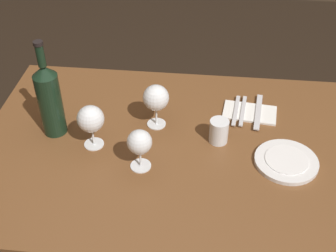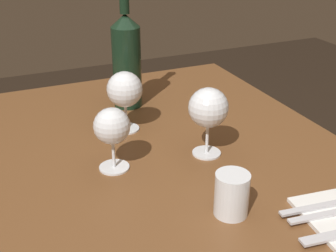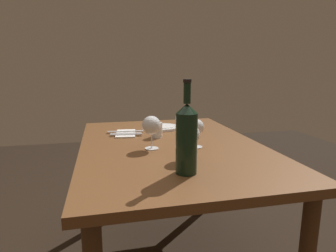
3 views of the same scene
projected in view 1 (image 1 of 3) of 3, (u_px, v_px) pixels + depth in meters
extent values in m
cube|color=brown|center=(172.00, 150.00, 1.50)|extent=(1.30, 0.90, 0.04)
cylinder|color=#50311A|center=(56.00, 146.00, 2.07)|extent=(0.06, 0.06, 0.70)
cylinder|color=#50311A|center=(311.00, 164.00, 1.97)|extent=(0.06, 0.06, 0.70)
cylinder|color=white|center=(141.00, 166.00, 1.41)|extent=(0.07, 0.07, 0.00)
cylinder|color=white|center=(140.00, 158.00, 1.39)|extent=(0.01, 0.01, 0.07)
sphere|color=white|center=(139.00, 142.00, 1.35)|extent=(0.08, 0.08, 0.08)
cylinder|color=#510A14|center=(139.00, 142.00, 1.35)|extent=(0.06, 0.06, 0.03)
cylinder|color=white|center=(94.00, 144.00, 1.49)|extent=(0.07, 0.07, 0.00)
cylinder|color=white|center=(93.00, 136.00, 1.47)|extent=(0.01, 0.01, 0.07)
sphere|color=white|center=(91.00, 119.00, 1.42)|extent=(0.09, 0.09, 0.09)
cylinder|color=#510A14|center=(91.00, 119.00, 1.42)|extent=(0.07, 0.07, 0.03)
cylinder|color=white|center=(156.00, 124.00, 1.57)|extent=(0.07, 0.07, 0.00)
cylinder|color=white|center=(156.00, 115.00, 1.55)|extent=(0.01, 0.01, 0.07)
sphere|color=white|center=(156.00, 98.00, 1.50)|extent=(0.09, 0.09, 0.09)
cylinder|color=#510A14|center=(156.00, 98.00, 1.50)|extent=(0.07, 0.07, 0.03)
cylinder|color=black|center=(51.00, 105.00, 1.48)|extent=(0.08, 0.08, 0.23)
cone|color=black|center=(44.00, 71.00, 1.39)|extent=(0.08, 0.08, 0.03)
cylinder|color=black|center=(41.00, 56.00, 1.36)|extent=(0.03, 0.03, 0.07)
cylinder|color=black|center=(38.00, 43.00, 1.33)|extent=(0.03, 0.03, 0.01)
cylinder|color=white|center=(219.00, 131.00, 1.48)|extent=(0.06, 0.06, 0.08)
cylinder|color=silver|center=(219.00, 133.00, 1.49)|extent=(0.06, 0.06, 0.05)
cylinder|color=white|center=(286.00, 161.00, 1.42)|extent=(0.20, 0.20, 0.01)
cylinder|color=white|center=(287.00, 159.00, 1.41)|extent=(0.14, 0.14, 0.00)
cube|color=white|center=(250.00, 113.00, 1.62)|extent=(0.20, 0.13, 0.01)
cube|color=silver|center=(243.00, 111.00, 1.62)|extent=(0.03, 0.18, 0.00)
cube|color=silver|center=(236.00, 110.00, 1.62)|extent=(0.03, 0.18, 0.00)
cube|color=silver|center=(258.00, 112.00, 1.61)|extent=(0.04, 0.21, 0.00)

